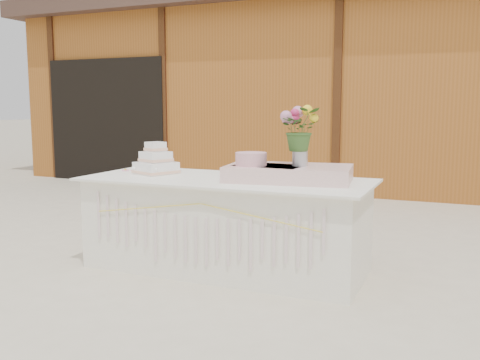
% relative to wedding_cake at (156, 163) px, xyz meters
% --- Properties ---
extents(ground, '(80.00, 80.00, 0.00)m').
position_rel_wedding_cake_xyz_m(ground, '(0.70, -0.05, -0.87)').
color(ground, beige).
rests_on(ground, ground).
extents(barn, '(12.60, 4.60, 3.30)m').
position_rel_wedding_cake_xyz_m(barn, '(0.69, 5.94, 0.81)').
color(barn, '#93541E').
rests_on(barn, ground).
extents(cake_table, '(2.40, 1.00, 0.77)m').
position_rel_wedding_cake_xyz_m(cake_table, '(0.70, -0.06, -0.48)').
color(cake_table, white).
rests_on(cake_table, ground).
extents(wedding_cake, '(0.41, 0.41, 0.28)m').
position_rel_wedding_cake_xyz_m(wedding_cake, '(0.00, 0.00, 0.00)').
color(wedding_cake, white).
rests_on(wedding_cake, cake_table).
extents(pink_cake_stand, '(0.32, 0.32, 0.23)m').
position_rel_wedding_cake_xyz_m(pink_cake_stand, '(0.95, -0.10, 0.03)').
color(pink_cake_stand, white).
rests_on(pink_cake_stand, cake_table).
extents(satin_runner, '(1.05, 0.70, 0.12)m').
position_rel_wedding_cake_xyz_m(satin_runner, '(1.22, 0.03, -0.03)').
color(satin_runner, '#F5C9C5').
rests_on(satin_runner, cake_table).
extents(flower_vase, '(0.12, 0.12, 0.17)m').
position_rel_wedding_cake_xyz_m(flower_vase, '(1.32, 0.02, 0.11)').
color(flower_vase, silver).
rests_on(flower_vase, satin_runner).
extents(bouquet, '(0.40, 0.38, 0.35)m').
position_rel_wedding_cake_xyz_m(bouquet, '(1.32, 0.02, 0.37)').
color(bouquet, '#365B24').
rests_on(bouquet, flower_vase).
extents(loose_flowers, '(0.23, 0.35, 0.02)m').
position_rel_wedding_cake_xyz_m(loose_flowers, '(-0.34, -0.02, -0.09)').
color(loose_flowers, pink).
rests_on(loose_flowers, cake_table).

